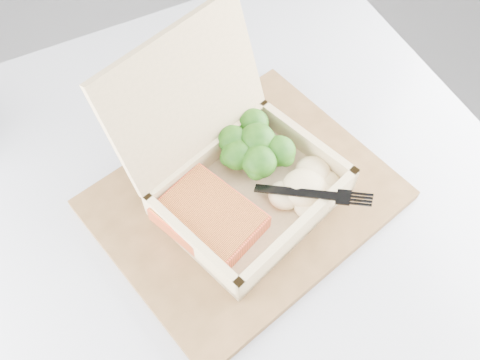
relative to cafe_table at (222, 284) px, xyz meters
name	(u,v)px	position (x,y,z in m)	size (l,w,h in m)	color
cafe_table	(222,284)	(0.00, 0.00, 0.00)	(0.86, 0.86, 0.73)	black
serving_tray	(245,200)	(0.05, 0.02, 0.20)	(0.35, 0.28, 0.01)	brown
takeout_container	(231,163)	(0.04, 0.05, 0.25)	(0.28, 0.28, 0.19)	tan
salmon_fillet	(209,218)	(-0.01, 0.00, 0.23)	(0.09, 0.12, 0.02)	#EA512D
broccoli_pile	(257,145)	(0.08, 0.07, 0.23)	(0.11, 0.11, 0.04)	#326C18
mashed_potatoes	(305,188)	(0.11, -0.01, 0.23)	(0.09, 0.08, 0.03)	tan
plastic_fork	(280,188)	(0.08, 0.00, 0.24)	(0.12, 0.10, 0.03)	black
receipt	(193,100)	(0.04, 0.21, 0.19)	(0.07, 0.13, 0.00)	white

